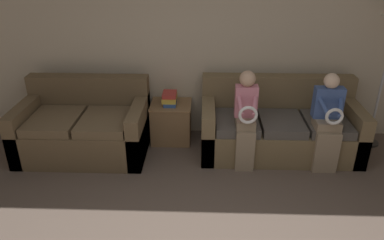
% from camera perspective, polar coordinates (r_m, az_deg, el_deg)
% --- Properties ---
extents(wall_back, '(7.36, 0.06, 2.55)m').
position_cam_1_polar(wall_back, '(5.04, 1.98, 11.51)').
color(wall_back, beige).
rests_on(wall_back, ground_plane).
extents(couch_main, '(1.99, 0.91, 0.92)m').
position_cam_1_polar(couch_main, '(4.97, 13.03, -1.12)').
color(couch_main, brown).
rests_on(couch_main, ground_plane).
extents(couch_side, '(1.59, 0.99, 0.92)m').
position_cam_1_polar(couch_side, '(5.01, -16.01, -1.21)').
color(couch_side, brown).
rests_on(couch_side, ground_plane).
extents(child_left_seated, '(0.26, 0.38, 1.18)m').
position_cam_1_polar(child_left_seated, '(4.41, 8.23, 0.70)').
color(child_left_seated, gray).
rests_on(child_left_seated, ground_plane).
extents(child_right_seated, '(0.34, 0.38, 1.16)m').
position_cam_1_polar(child_right_seated, '(4.63, 20.00, 0.11)').
color(child_right_seated, gray).
rests_on(child_right_seated, ground_plane).
extents(side_shelf, '(0.54, 0.50, 0.53)m').
position_cam_1_polar(side_shelf, '(5.12, -3.17, -0.20)').
color(side_shelf, olive).
rests_on(side_shelf, ground_plane).
extents(book_stack, '(0.18, 0.31, 0.17)m').
position_cam_1_polar(book_stack, '(4.99, -3.40, 3.34)').
color(book_stack, '#33569E').
rests_on(book_stack, side_shelf).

